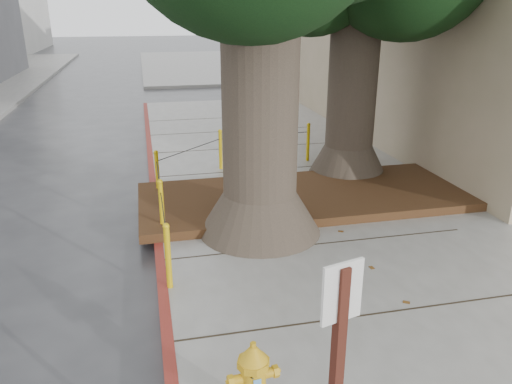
# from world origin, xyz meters

# --- Properties ---
(ground) EXTENTS (140.00, 140.00, 0.00)m
(ground) POSITION_xyz_m (0.00, 0.00, 0.00)
(ground) COLOR #28282B
(ground) RESTS_ON ground
(sidewalk_far) EXTENTS (16.00, 20.00, 0.15)m
(sidewalk_far) POSITION_xyz_m (6.00, 30.00, 0.07)
(sidewalk_far) COLOR slate
(sidewalk_far) RESTS_ON ground
(curb_red) EXTENTS (0.14, 26.00, 0.16)m
(curb_red) POSITION_xyz_m (-2.00, 2.50, 0.07)
(curb_red) COLOR maroon
(curb_red) RESTS_ON ground
(planter_bed) EXTENTS (6.40, 2.60, 0.16)m
(planter_bed) POSITION_xyz_m (0.90, 3.90, 0.23)
(planter_bed) COLOR black
(planter_bed) RESTS_ON sidewalk_main
(bollard_ring) EXTENTS (3.79, 5.39, 0.95)m
(bollard_ring) POSITION_xyz_m (-0.87, 4.38, 0.66)
(bollard_ring) COLOR #CBA30B
(bollard_ring) RESTS_ON sidewalk_main
(fire_hydrant) EXTENTS (0.42, 0.38, 0.80)m
(fire_hydrant) POSITION_xyz_m (-1.28, -1.25, 0.54)
(fire_hydrant) COLOR gold
(fire_hydrant) RESTS_ON sidewalk_main
(car_silver) EXTENTS (3.79, 1.66, 1.27)m
(car_silver) POSITION_xyz_m (3.32, 17.29, 0.64)
(car_silver) COLOR #AEAEB3
(car_silver) RESTS_ON ground
(car_red) EXTENTS (3.50, 1.37, 1.14)m
(car_red) POSITION_xyz_m (8.99, 17.69, 0.57)
(car_red) COLOR maroon
(car_red) RESTS_ON ground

